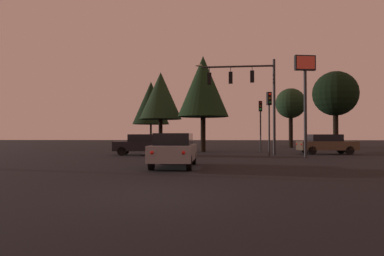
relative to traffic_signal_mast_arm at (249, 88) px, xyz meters
name	(u,v)px	position (x,y,z in m)	size (l,w,h in m)	color
ground_plane	(197,151)	(-4.22, 5.72, -5.08)	(168.00, 168.00, 0.00)	black
traffic_signal_mast_arm	(249,88)	(0.00, 0.00, 0.00)	(6.12, 0.64, 7.22)	#232326
traffic_light_corner_left	(260,116)	(1.33, 3.49, -1.96)	(0.34, 0.37, 4.41)	#232326
traffic_light_corner_right	(269,111)	(1.10, -2.60, -1.95)	(0.36, 0.38, 4.42)	#232326
car_nearside_lane	(174,149)	(-4.52, -11.20, -4.28)	(1.81, 4.64, 1.52)	gray
car_crossing_left	(142,144)	(-7.94, -1.46, -4.29)	(4.21, 2.20, 1.52)	black
car_crossing_right	(326,144)	(5.94, 0.62, -4.28)	(4.42, 1.99, 1.52)	#473828
store_sign_illuminated	(305,82)	(3.30, -3.52, -0.14)	(1.42, 0.49, 6.72)	#232326
tree_behind_sign	(161,96)	(-7.91, 7.46, 0.28)	(4.16, 4.16, 7.72)	black
tree_left_far	(151,103)	(-11.72, 23.71, 1.12)	(5.32, 5.32, 9.30)	black
tree_center_horizon	(335,94)	(9.47, 8.81, 0.51)	(4.45, 4.45, 7.86)	black
tree_right_cluster	(203,87)	(-3.62, 4.12, 0.70)	(4.54, 4.54, 8.51)	black
tree_lot_edge	(291,104)	(6.54, 15.53, 0.15)	(3.58, 3.58, 7.08)	black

